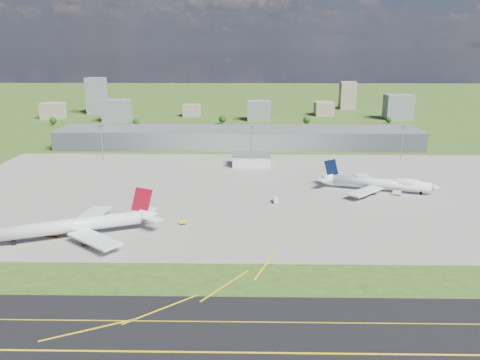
{
  "coord_description": "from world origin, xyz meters",
  "views": [
    {
      "loc": [
        7.62,
        -221.36,
        82.19
      ],
      "look_at": [
        3.26,
        32.07,
        9.0
      ],
      "focal_mm": 35.0,
      "sensor_mm": 36.0,
      "label": 1
    }
  ],
  "objects_px": {
    "airliner_blue_quad": "(381,183)",
    "van_white_far": "(397,193)",
    "fire_truck": "(51,232)",
    "airliner_red_twin": "(78,225)",
    "tug_yellow": "(183,223)",
    "van_white_near": "(276,200)"
  },
  "relations": [
    {
      "from": "airliner_red_twin",
      "to": "van_white_near",
      "type": "height_order",
      "value": "airliner_red_twin"
    },
    {
      "from": "airliner_red_twin",
      "to": "fire_truck",
      "type": "xyz_separation_m",
      "value": [
        -12.9,
        0.84,
        -3.41
      ]
    },
    {
      "from": "airliner_blue_quad",
      "to": "van_white_near",
      "type": "height_order",
      "value": "airliner_blue_quad"
    },
    {
      "from": "airliner_blue_quad",
      "to": "fire_truck",
      "type": "distance_m",
      "value": 179.59
    },
    {
      "from": "airliner_blue_quad",
      "to": "fire_truck",
      "type": "bearing_deg",
      "value": -140.93
    },
    {
      "from": "airliner_blue_quad",
      "to": "tug_yellow",
      "type": "distance_m",
      "value": 121.42
    },
    {
      "from": "airliner_red_twin",
      "to": "van_white_near",
      "type": "bearing_deg",
      "value": -173.43
    },
    {
      "from": "airliner_red_twin",
      "to": "airliner_blue_quad",
      "type": "relative_size",
      "value": 1.07
    },
    {
      "from": "airliner_blue_quad",
      "to": "fire_truck",
      "type": "height_order",
      "value": "airliner_blue_quad"
    },
    {
      "from": "fire_truck",
      "to": "van_white_far",
      "type": "relative_size",
      "value": 1.94
    },
    {
      "from": "airliner_blue_quad",
      "to": "tug_yellow",
      "type": "height_order",
      "value": "airliner_blue_quad"
    },
    {
      "from": "tug_yellow",
      "to": "fire_truck",
      "type": "bearing_deg",
      "value": -175.02
    },
    {
      "from": "airliner_red_twin",
      "to": "tug_yellow",
      "type": "bearing_deg",
      "value": 177.97
    },
    {
      "from": "airliner_blue_quad",
      "to": "van_white_far",
      "type": "relative_size",
      "value": 13.54
    },
    {
      "from": "airliner_blue_quad",
      "to": "van_white_near",
      "type": "distance_m",
      "value": 66.15
    },
    {
      "from": "van_white_near",
      "to": "fire_truck",
      "type": "bearing_deg",
      "value": 111.71
    },
    {
      "from": "airliner_blue_quad",
      "to": "van_white_far",
      "type": "distance_m",
      "value": 11.06
    },
    {
      "from": "fire_truck",
      "to": "airliner_blue_quad",
      "type": "bearing_deg",
      "value": 31.37
    },
    {
      "from": "tug_yellow",
      "to": "van_white_near",
      "type": "relative_size",
      "value": 0.67
    },
    {
      "from": "tug_yellow",
      "to": "van_white_near",
      "type": "xyz_separation_m",
      "value": [
        46.14,
        32.56,
        0.47
      ]
    },
    {
      "from": "tug_yellow",
      "to": "van_white_near",
      "type": "distance_m",
      "value": 56.47
    },
    {
      "from": "van_white_near",
      "to": "van_white_far",
      "type": "height_order",
      "value": "van_white_near"
    }
  ]
}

